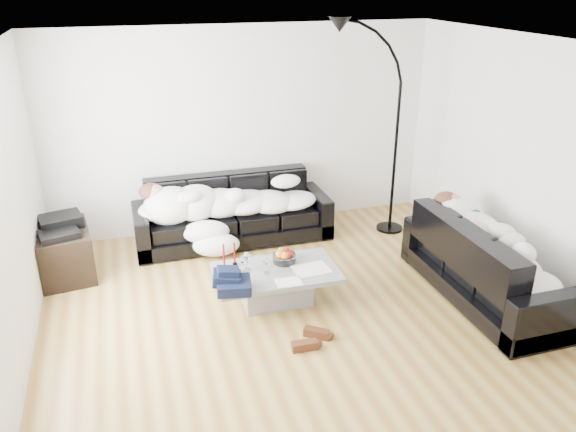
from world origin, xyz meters
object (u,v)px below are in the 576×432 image
object	(u,v)px
sofa_back	(233,211)
sofa_right	(488,261)
candle_left	(224,256)
av_cabinet	(65,253)
sleeper_right	(491,242)
candle_right	(234,254)
coffee_table	(276,286)
fruit_bowl	(284,256)
stereo	(60,225)
floor_lamp	(396,143)
wine_glass_c	(267,266)
wine_glass_a	(247,261)
sleeper_back	(233,195)
shoes	(310,339)
wine_glass_b	(243,265)

from	to	relation	value
sofa_back	sofa_right	size ratio (longest dim) A/B	1.19
sofa_back	candle_left	size ratio (longest dim) A/B	9.07
sofa_right	candle_left	size ratio (longest dim) A/B	7.62
sofa_back	av_cabinet	distance (m)	2.02
sleeper_right	candle_right	size ratio (longest dim) A/B	6.98
sofa_back	coffee_table	distance (m)	1.62
fruit_bowl	candle_left	distance (m)	0.63
sleeper_right	stereo	size ratio (longest dim) A/B	3.99
sofa_back	sleeper_right	distance (m)	3.10
coffee_table	floor_lamp	size ratio (longest dim) A/B	0.53
wine_glass_c	stereo	bearing A→B (deg)	147.53
candle_left	floor_lamp	distance (m)	2.75
wine_glass_a	av_cabinet	distance (m)	2.15
sleeper_back	shoes	xyz separation A→B (m)	(0.21, -2.34, -0.58)
wine_glass_c	wine_glass_a	bearing A→B (deg)	137.88
candle_left	shoes	bearing A→B (deg)	-59.28
sofa_back	coffee_table	world-z (taller)	sofa_back
wine_glass_b	av_cabinet	bearing A→B (deg)	146.45
sofa_right	shoes	distance (m)	2.08
sleeper_right	floor_lamp	xyz separation A→B (m)	(-0.19, 1.82, 0.56)
sofa_back	sofa_right	distance (m)	3.09
sleeper_right	wine_glass_b	bearing A→B (deg)	76.47
sleeper_back	fruit_bowl	world-z (taller)	sleeper_back
sleeper_right	shoes	xyz separation A→B (m)	(-2.03, -0.26, -0.59)
sleeper_back	candle_left	world-z (taller)	sleeper_back
fruit_bowl	wine_glass_b	bearing A→B (deg)	-168.84
candle_right	floor_lamp	bearing A→B (deg)	24.40
wine_glass_b	wine_glass_c	bearing A→B (deg)	-22.71
fruit_bowl	wine_glass_b	world-z (taller)	wine_glass_b
sofa_back	wine_glass_a	bearing A→B (deg)	-96.06
wine_glass_b	shoes	xyz separation A→B (m)	(0.42, -0.85, -0.41)
wine_glass_a	wine_glass_b	world-z (taller)	wine_glass_a
wine_glass_c	candle_left	xyz separation A→B (m)	(-0.39, 0.24, 0.05)
wine_glass_c	candle_right	xyz separation A→B (m)	(-0.27, 0.27, 0.04)
sofa_back	candle_left	xyz separation A→B (m)	(-0.38, -1.39, 0.10)
sofa_right	fruit_bowl	xyz separation A→B (m)	(-2.00, 0.68, 0.03)
candle_right	shoes	distance (m)	1.22
fruit_bowl	wine_glass_b	size ratio (longest dim) A/B	1.36
sleeper_back	sleeper_right	world-z (taller)	sleeper_right
coffee_table	fruit_bowl	world-z (taller)	fruit_bowl
fruit_bowl	shoes	world-z (taller)	fruit_bowl
sofa_back	shoes	world-z (taller)	sofa_back
sofa_right	wine_glass_a	distance (m)	2.49
candle_right	av_cabinet	size ratio (longest dim) A/B	0.31
sofa_back	shoes	size ratio (longest dim) A/B	5.98
sofa_right	stereo	distance (m)	4.59
sofa_right	wine_glass_c	xyz separation A→B (m)	(-2.24, 0.50, 0.04)
wine_glass_a	wine_glass_c	distance (m)	0.22
sofa_right	wine_glass_a	size ratio (longest dim) A/B	10.84
sofa_right	coffee_table	size ratio (longest dim) A/B	1.63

